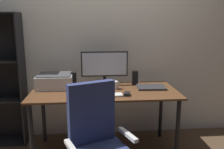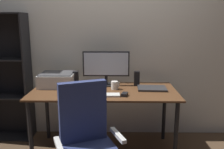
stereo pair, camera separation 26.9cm
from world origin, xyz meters
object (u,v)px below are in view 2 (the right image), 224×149
Objects in this scene: speaker_right at (137,78)px; printer at (57,80)px; keyboard at (106,95)px; laptop at (152,88)px; monitor at (106,66)px; speaker_left at (76,78)px; bookshelf at (5,78)px; desk at (104,97)px; mouse at (125,94)px; coffee_mug at (115,85)px.

speaker_right is 0.42× the size of printer.
laptop reaches higher than keyboard.
printer is at bearing -174.27° from monitor.
laptop is (0.51, 0.26, 0.00)m from keyboard.
keyboard is 0.58m from speaker_left.
speaker_right is 1.67m from bookshelf.
printer is (-0.56, 0.17, 0.16)m from desk.
monitor is 5.76× the size of mouse.
printer is at bearing 169.62° from coffee_mug.
desk is 0.18m from coffee_mug.
laptop is (0.32, 0.25, -0.01)m from mouse.
keyboard is 0.91× the size of laptop.
coffee_mug is at bearing -13.05° from bookshelf.
laptop is at bearing -47.17° from speaker_right.
speaker_left is at bearing 171.80° from laptop.
keyboard is at bearing -48.39° from speaker_left.
speaker_left is at bearing 159.58° from coffee_mug.
speaker_left is (-0.89, 0.17, 0.07)m from laptop.
keyboard is 1.71× the size of speaker_right.
laptop is at bearing 53.81° from mouse.
laptop is at bearing 0.41° from coffee_mug.
bookshelf is (-0.93, 0.15, -0.03)m from speaker_left.
speaker_left is at bearing 180.00° from speaker_right.
bookshelf is (-1.50, 0.57, 0.03)m from mouse.
keyboard is (0.01, -0.43, -0.23)m from monitor.
keyboard is at bearing -82.52° from desk.
speaker_right is at bearing 0.00° from speaker_left.
speaker_right reaches higher than laptop.
monitor is at bearing 163.83° from laptop.
desk is at bearing -150.11° from speaker_right.
bookshelf reaches higher than speaker_right.
mouse is 1.61m from bookshelf.
printer is 0.25× the size of bookshelf.
desk is 0.55m from laptop.
desk is at bearing 152.64° from mouse.
mouse is 0.24× the size of printer.
keyboard is 0.18× the size of bookshelf.
printer is at bearing 163.29° from desk.
monitor is 5.84× the size of coffee_mug.
speaker_left is at bearing 148.11° from desk.
monitor is 1.73× the size of laptop.
coffee_mug is at bearing 68.37° from keyboard.
mouse is at bearing -36.47° from speaker_left.
speaker_left is (-0.38, 0.43, 0.08)m from keyboard.
speaker_left is 1.00× the size of speaker_right.
coffee_mug is at bearing -10.38° from printer.
speaker_left is (-0.47, 0.17, 0.04)m from coffee_mug.
printer reaches higher than keyboard.
laptop is (0.54, 0.05, 0.09)m from desk.
bookshelf reaches higher than mouse.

